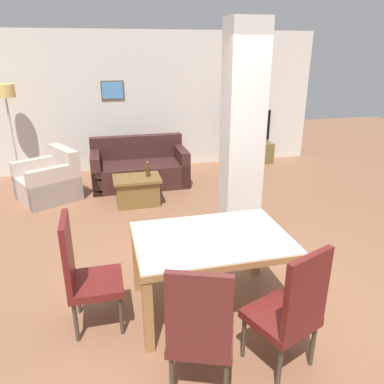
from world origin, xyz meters
name	(u,v)px	position (x,y,z in m)	size (l,w,h in m)	color
ground_plane	(210,305)	(0.00, 0.00, 0.00)	(18.00, 18.00, 0.00)	brown
back_wall	(145,102)	(0.00, 4.77, 1.35)	(7.20, 0.09, 2.70)	silver
divider_pillar	(242,136)	(0.80, 1.38, 1.35)	(0.46, 0.40, 2.70)	silver
dining_table	(211,252)	(0.00, 0.00, 0.60)	(1.42, 0.97, 0.76)	#A67341
dining_chair_head_left	(84,271)	(-1.15, 0.00, 0.56)	(0.46, 0.46, 1.08)	maroon
dining_chair_near_left	(200,328)	(-0.35, -0.92, 0.56)	(0.59, 0.59, 1.08)	#58211E
dining_chair_near_right	(291,309)	(0.35, -0.88, 0.56)	(0.60, 0.60, 1.08)	#5D1B18
sofa	(139,169)	(-0.28, 3.70, 0.29)	(1.70, 0.90, 0.84)	#3B1F1C
armchair	(50,182)	(-1.80, 3.32, 0.29)	(1.14, 1.12, 0.83)	beige
coffee_table	(137,190)	(-0.42, 2.75, 0.23)	(0.75, 0.54, 0.45)	brown
bottle	(148,171)	(-0.23, 2.76, 0.54)	(0.07, 0.07, 0.24)	#4C2D14
tv_stand	(251,153)	(2.24, 4.49, 0.22)	(0.93, 0.40, 0.44)	brown
tv_screen	(252,128)	(2.24, 4.49, 0.76)	(0.96, 0.41, 0.67)	black
floor_lamp	(6,101)	(-2.46, 4.31, 1.51)	(0.34, 0.34, 1.79)	#B7B7BC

